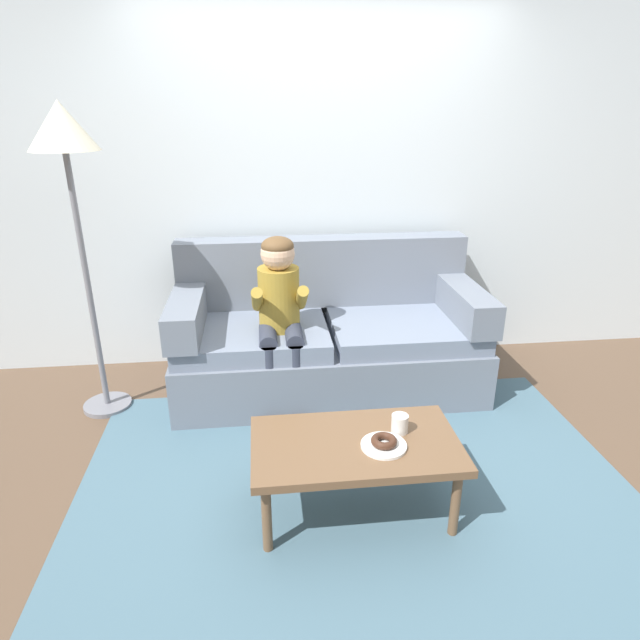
% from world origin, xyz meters
% --- Properties ---
extents(ground, '(10.00, 10.00, 0.00)m').
position_xyz_m(ground, '(0.00, 0.00, 0.00)').
color(ground, brown).
extents(wall_back, '(8.00, 0.10, 2.80)m').
position_xyz_m(wall_back, '(0.00, 1.40, 1.40)').
color(wall_back, silver).
rests_on(wall_back, ground).
extents(area_rug, '(2.84, 2.01, 0.01)m').
position_xyz_m(area_rug, '(0.00, -0.25, 0.01)').
color(area_rug, '#476675').
rests_on(area_rug, ground).
extents(couch, '(2.02, 0.90, 0.98)m').
position_xyz_m(couch, '(-0.01, 0.85, 0.35)').
color(couch, slate).
rests_on(couch, ground).
extents(coffee_table, '(0.96, 0.54, 0.40)m').
position_xyz_m(coffee_table, '(-0.04, -0.44, 0.35)').
color(coffee_table, brown).
rests_on(coffee_table, ground).
extents(person_child, '(0.34, 0.58, 1.10)m').
position_xyz_m(person_child, '(-0.33, 0.64, 0.67)').
color(person_child, olive).
rests_on(person_child, ground).
extents(plate, '(0.21, 0.21, 0.01)m').
position_xyz_m(plate, '(0.08, -0.49, 0.40)').
color(plate, white).
rests_on(plate, coffee_table).
extents(donut, '(0.16, 0.16, 0.04)m').
position_xyz_m(donut, '(0.08, -0.49, 0.43)').
color(donut, '#422619').
rests_on(donut, plate).
extents(mug, '(0.08, 0.08, 0.09)m').
position_xyz_m(mug, '(0.18, -0.38, 0.44)').
color(mug, silver).
rests_on(mug, coffee_table).
extents(toy_controller, '(0.23, 0.09, 0.05)m').
position_xyz_m(toy_controller, '(0.51, -0.03, 0.03)').
color(toy_controller, '#339E56').
rests_on(toy_controller, ground).
extents(floor_lamp, '(0.38, 0.38, 1.87)m').
position_xyz_m(floor_lamp, '(-1.47, 0.70, 1.58)').
color(floor_lamp, slate).
rests_on(floor_lamp, ground).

